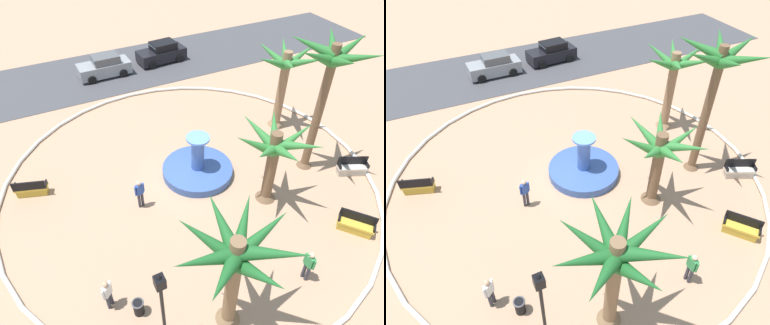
# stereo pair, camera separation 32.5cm
# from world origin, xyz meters

# --- Properties ---
(ground_plane) EXTENTS (80.00, 80.00, 0.00)m
(ground_plane) POSITION_xyz_m (0.00, 0.00, 0.00)
(ground_plane) COLOR tan
(plaza_curb) EXTENTS (19.48, 19.48, 0.20)m
(plaza_curb) POSITION_xyz_m (0.00, 0.00, 0.10)
(plaza_curb) COLOR silver
(plaza_curb) RESTS_ON ground
(street_asphalt) EXTENTS (48.00, 8.00, 0.03)m
(street_asphalt) POSITION_xyz_m (0.00, 14.14, 0.01)
(street_asphalt) COLOR #424247
(street_asphalt) RESTS_ON ground
(fountain) EXTENTS (3.78, 3.78, 2.45)m
(fountain) POSITION_xyz_m (0.55, 0.14, 0.34)
(fountain) COLOR #38569E
(fountain) RESTS_ON ground
(palm_tree_near_fountain) EXTENTS (3.92, 4.11, 4.27)m
(palm_tree_near_fountain) POSITION_xyz_m (2.77, -3.03, 3.01)
(palm_tree_near_fountain) COLOR brown
(palm_tree_near_fountain) RESTS_ON ground
(palm_tree_by_curb) EXTENTS (4.20, 4.08, 5.01)m
(palm_tree_by_curb) POSITION_xyz_m (-2.09, -7.43, 3.77)
(palm_tree_by_curb) COLOR brown
(palm_tree_by_curb) RESTS_ON ground
(palm_tree_mid_plaza) EXTENTS (4.22, 4.02, 5.15)m
(palm_tree_mid_plaza) POSITION_xyz_m (7.21, 2.09, 3.66)
(palm_tree_mid_plaza) COLOR #8E6B4C
(palm_tree_mid_plaza) RESTS_ON ground
(palm_tree_far_side) EXTENTS (4.13, 3.83, 7.24)m
(palm_tree_far_side) POSITION_xyz_m (6.19, -1.94, 5.50)
(palm_tree_far_side) COLOR brown
(palm_tree_far_side) RESTS_ON ground
(bench_east) EXTENTS (1.68, 0.97, 1.00)m
(bench_east) POSITION_xyz_m (-7.69, 2.49, 0.35)
(bench_east) COLOR gold
(bench_east) RESTS_ON ground
(bench_west) EXTENTS (1.38, 1.57, 1.00)m
(bench_west) POSITION_xyz_m (5.20, -6.53, 0.35)
(bench_west) COLOR gold
(bench_west) RESTS_ON ground
(bench_north) EXTENTS (1.66, 1.11, 1.00)m
(bench_north) POSITION_xyz_m (8.00, -3.57, 0.35)
(bench_north) COLOR beige
(bench_north) RESTS_ON ground
(lamppost) EXTENTS (0.32, 0.32, 4.01)m
(lamppost) POSITION_xyz_m (-4.43, -7.04, 2.35)
(lamppost) COLOR black
(lamppost) RESTS_ON ground
(trash_bin) EXTENTS (0.46, 0.46, 0.73)m
(trash_bin) POSITION_xyz_m (-4.97, -5.78, 0.39)
(trash_bin) COLOR black
(trash_bin) RESTS_ON ground
(person_cyclist_helmet) EXTENTS (0.43, 0.37, 1.62)m
(person_cyclist_helmet) POSITION_xyz_m (-5.85, -5.04, 0.91)
(person_cyclist_helmet) COLOR #33333D
(person_cyclist_helmet) RESTS_ON ground
(person_cyclist_photo) EXTENTS (0.52, 0.28, 1.66)m
(person_cyclist_photo) POSITION_xyz_m (-3.01, -0.73, 0.93)
(person_cyclist_photo) COLOR #33333D
(person_cyclist_photo) RESTS_ON ground
(person_pedestrian_stroll) EXTENTS (0.24, 0.53, 1.68)m
(person_pedestrian_stroll) POSITION_xyz_m (1.55, -7.42, 0.94)
(person_pedestrian_stroll) COLOR #33333D
(person_pedestrian_stroll) RESTS_ON ground
(parked_car_leftmost) EXTENTS (4.02, 1.96, 1.67)m
(parked_car_leftmost) POSITION_xyz_m (-0.72, 13.52, 0.78)
(parked_car_leftmost) COLOR gray
(parked_car_leftmost) RESTS_ON ground
(parked_car_second) EXTENTS (4.12, 2.16, 1.67)m
(parked_car_second) POSITION_xyz_m (4.26, 13.90, 0.78)
(parked_car_second) COLOR black
(parked_car_second) RESTS_ON ground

